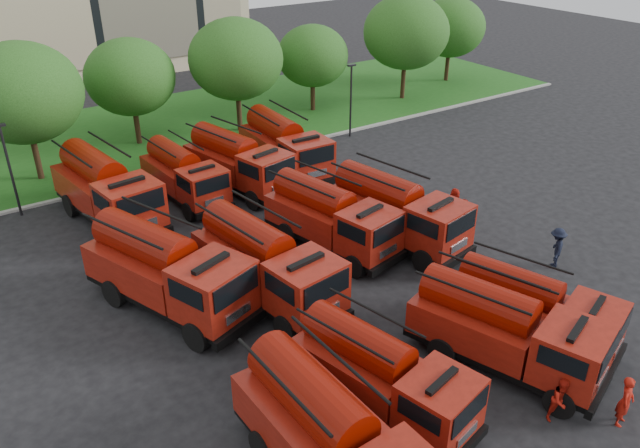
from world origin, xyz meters
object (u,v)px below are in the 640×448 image
at_px(firefighter_0, 619,422).
at_px(firefighter_3, 553,266).
at_px(fire_truck_11, 284,146).
at_px(firefighter_2, 519,326).
at_px(fire_truck_10, 238,162).
at_px(fire_truck_2, 505,331).
at_px(fire_truck_6, 331,217).
at_px(fire_truck_0, 334,442).
at_px(fire_truck_7, 396,211).
at_px(firefighter_5, 452,219).
at_px(fire_truck_5, 266,264).
at_px(fire_truck_9, 184,175).
at_px(fire_truck_1, 382,375).
at_px(firefighter_1, 557,418).
at_px(fire_truck_3, 533,309).
at_px(fire_truck_8, 107,190).
at_px(fire_truck_4, 167,270).
at_px(firefighter_4, 353,360).

distance_m(firefighter_0, firefighter_3, 9.72).
distance_m(fire_truck_11, firefighter_3, 17.09).
bearing_deg(firefighter_3, firefighter_2, -14.31).
distance_m(fire_truck_10, firefighter_3, 17.84).
xyz_separation_m(fire_truck_2, firefighter_3, (7.39, 3.31, -1.60)).
bearing_deg(fire_truck_11, fire_truck_2, -96.33).
bearing_deg(fire_truck_6, fire_truck_0, -136.34).
bearing_deg(fire_truck_0, fire_truck_7, 41.49).
distance_m(fire_truck_11, firefighter_5, 11.25).
distance_m(fire_truck_5, fire_truck_9, 11.09).
relative_size(fire_truck_5, fire_truck_11, 1.03).
bearing_deg(fire_truck_7, firefighter_2, -102.39).
bearing_deg(fire_truck_11, firefighter_2, -89.06).
distance_m(fire_truck_1, firefighter_1, 6.03).
distance_m(fire_truck_5, firefighter_5, 11.98).
xyz_separation_m(fire_truck_3, fire_truck_10, (-2.74, 18.75, 0.22)).
bearing_deg(fire_truck_8, firefighter_1, -78.43).
height_order(fire_truck_3, firefighter_1, fire_truck_3).
relative_size(fire_truck_3, firefighter_5, 3.81).
height_order(fire_truck_2, fire_truck_11, fire_truck_11).
bearing_deg(fire_truck_0, fire_truck_3, 5.53).
relative_size(fire_truck_5, firefighter_5, 4.47).
bearing_deg(fire_truck_11, fire_truck_3, -90.40).
relative_size(fire_truck_3, fire_truck_4, 0.81).
distance_m(fire_truck_3, fire_truck_5, 10.68).
height_order(firefighter_2, firefighter_4, firefighter_2).
relative_size(fire_truck_9, firefighter_2, 3.74).
distance_m(fire_truck_0, fire_truck_10, 21.31).
bearing_deg(fire_truck_10, fire_truck_5, -124.08).
height_order(firefighter_1, firefighter_4, firefighter_1).
distance_m(fire_truck_7, fire_truck_9, 12.25).
bearing_deg(fire_truck_1, fire_truck_2, -21.59).
bearing_deg(fire_truck_6, firefighter_5, -21.15).
xyz_separation_m(fire_truck_3, fire_truck_9, (-5.90, 19.14, 0.05)).
bearing_deg(firefighter_2, fire_truck_5, 21.11).
xyz_separation_m(fire_truck_7, firefighter_4, (-7.00, -5.99, -1.72)).
bearing_deg(firefighter_4, fire_truck_10, -83.79).
bearing_deg(firefighter_3, fire_truck_6, -81.90).
bearing_deg(fire_truck_3, fire_truck_5, 111.98).
distance_m(fire_truck_0, fire_truck_9, 20.81).
bearing_deg(fire_truck_0, firefighter_5, 32.83).
relative_size(fire_truck_5, fire_truck_6, 1.05).
distance_m(fire_truck_8, firefighter_5, 18.14).
bearing_deg(firefighter_4, fire_truck_7, -120.60).
bearing_deg(firefighter_3, fire_truck_10, -101.15).
xyz_separation_m(fire_truck_0, fire_truck_10, (7.36, 20.00, -0.05)).
bearing_deg(fire_truck_7, fire_truck_6, 144.56).
xyz_separation_m(fire_truck_3, firefighter_3, (5.32, 2.92, -1.46)).
height_order(fire_truck_2, firefighter_4, fire_truck_2).
distance_m(fire_truck_4, fire_truck_9, 10.46).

